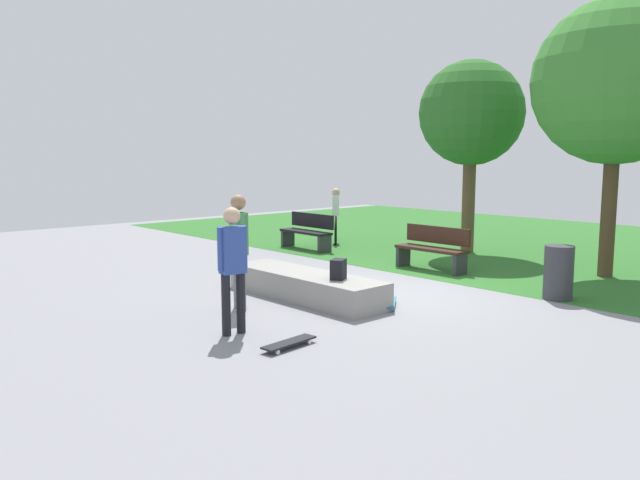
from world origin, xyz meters
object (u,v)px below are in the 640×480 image
at_px(skateboard_by_ledge, 289,343).
at_px(trash_bin, 558,273).
at_px(park_bench_by_oak, 308,230).
at_px(concrete_ledge, 305,285).
at_px(skater_watching, 239,242).
at_px(park_bench_center_lawn, 433,247).
at_px(tree_slender_maple, 617,82).
at_px(tree_leaning_ash, 471,114).
at_px(skateboard_spare, 389,303).
at_px(backpack_on_ledge, 338,269).
at_px(cyclist_on_bicycle, 336,219).
at_px(skater_performing_trick, 233,261).

xyz_separation_m(skateboard_by_ledge, trash_bin, (0.96, 5.01, 0.39)).
bearing_deg(park_bench_by_oak, trash_bin, -4.98).
xyz_separation_m(concrete_ledge, skater_watching, (-0.10, -1.26, 0.84)).
bearing_deg(park_bench_center_lawn, concrete_ledge, -87.10).
bearing_deg(skateboard_by_ledge, tree_slender_maple, 85.26).
height_order(skater_watching, tree_leaning_ash, tree_leaning_ash).
height_order(park_bench_center_lawn, park_bench_by_oak, same).
bearing_deg(concrete_ledge, skater_watching, -94.54).
xyz_separation_m(skateboard_spare, tree_leaning_ash, (-2.44, 5.67, 3.30)).
relative_size(tree_slender_maple, trash_bin, 5.93).
xyz_separation_m(backpack_on_ledge, tree_leaning_ash, (-1.88, 6.23, 2.76)).
xyz_separation_m(skateboard_by_ledge, tree_leaning_ash, (-3.03, 8.19, 3.30)).
distance_m(park_bench_center_lawn, tree_leaning_ash, 3.97).
height_order(backpack_on_ledge, tree_leaning_ash, tree_leaning_ash).
distance_m(skater_watching, tree_slender_maple, 7.88).
bearing_deg(cyclist_on_bicycle, park_bench_by_oak, -71.96).
bearing_deg(tree_leaning_ash, park_bench_by_oak, -139.86).
distance_m(backpack_on_ledge, park_bench_by_oak, 6.14).
relative_size(concrete_ledge, trash_bin, 3.49).
bearing_deg(tree_leaning_ash, skater_watching, -82.39).
bearing_deg(backpack_on_ledge, skateboard_by_ledge, 1.35).
xyz_separation_m(backpack_on_ledge, park_bench_by_oak, (-4.93, 3.66, -0.12)).
distance_m(concrete_ledge, skateboard_spare, 1.47).
xyz_separation_m(skater_performing_trick, skateboard_spare, (0.38, 2.69, -0.94)).
relative_size(skateboard_by_ledge, park_bench_by_oak, 0.51).
bearing_deg(park_bench_by_oak, concrete_ledge, -41.55).
bearing_deg(skateboard_spare, park_bench_by_oak, 150.64).
height_order(skater_performing_trick, skateboard_by_ledge, skater_performing_trick).
distance_m(park_bench_center_lawn, trash_bin, 3.13).
bearing_deg(skateboard_by_ledge, skateboard_spare, 102.99).
xyz_separation_m(park_bench_by_oak, cyclist_on_bicycle, (-0.47, 1.44, 0.15)).
height_order(park_bench_center_lawn, tree_slender_maple, tree_slender_maple).
relative_size(concrete_ledge, skateboard_spare, 4.20).
distance_m(skateboard_spare, trash_bin, 2.94).
distance_m(backpack_on_ledge, skater_performing_trick, 2.17).
xyz_separation_m(backpack_on_ledge, skater_watching, (-0.87, -1.28, 0.46)).
height_order(park_bench_by_oak, tree_leaning_ash, tree_leaning_ash).
height_order(tree_leaning_ash, tree_slender_maple, tree_slender_maple).
bearing_deg(skateboard_by_ledge, tree_leaning_ash, 110.28).
xyz_separation_m(skater_performing_trick, skater_watching, (-1.06, 0.84, 0.06)).
height_order(skateboard_spare, cyclist_on_bicycle, cyclist_on_bicycle).
bearing_deg(skateboard_spare, cyclist_on_bicycle, 142.78).
relative_size(backpack_on_ledge, trash_bin, 0.35).
distance_m(skater_performing_trick, tree_slender_maple, 8.38).
xyz_separation_m(skateboard_spare, cyclist_on_bicycle, (-5.96, 4.53, 0.57)).
distance_m(backpack_on_ledge, skateboard_spare, 0.97).
height_order(backpack_on_ledge, cyclist_on_bicycle, cyclist_on_bicycle).
relative_size(park_bench_center_lawn, tree_leaning_ash, 0.34).
height_order(skateboard_spare, park_bench_by_oak, park_bench_by_oak).
relative_size(concrete_ledge, park_bench_center_lawn, 1.97).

